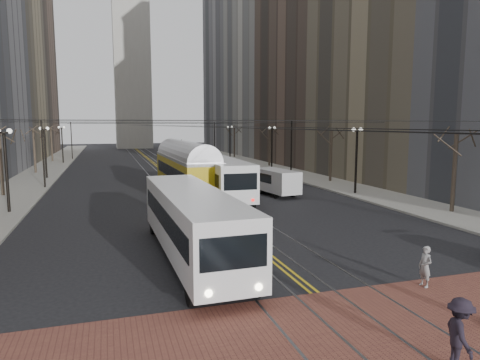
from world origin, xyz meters
TOP-DOWN VIEW (x-y plane):
  - ground at (0.00, 0.00)m, footprint 260.00×260.00m
  - sidewalk_left at (-15.00, 45.00)m, footprint 5.00×140.00m
  - sidewalk_right at (15.00, 45.00)m, footprint 5.00×140.00m
  - crosswalk_band at (0.00, -4.00)m, footprint 25.00×6.00m
  - streetcar_rails at (0.00, 45.00)m, footprint 4.80×130.00m
  - centre_lines at (0.00, 45.00)m, footprint 0.42×130.00m
  - building_left_far at (-25.50, 86.00)m, footprint 16.00×20.00m
  - building_right_mid at (25.50, 46.00)m, footprint 16.00×20.00m
  - building_right_midfar at (27.50, 66.00)m, footprint 20.00×20.00m
  - building_right_far at (25.50, 86.00)m, footprint 16.00×20.00m
  - clock_tower at (0.00, 102.00)m, footprint 12.00×12.00m
  - lamp_posts at (-0.00, 28.75)m, footprint 27.60×57.20m
  - street_trees at (0.00, 35.25)m, footprint 31.68×53.28m
  - trolley_wires at (0.00, 34.83)m, footprint 25.96×120.00m
  - transit_bus at (-3.50, 4.40)m, footprint 2.89×12.68m
  - streetcar at (-0.50, 22.83)m, footprint 3.20×15.34m
  - rear_bus at (1.80, 19.71)m, footprint 3.10×12.84m
  - cargo_van at (6.91, 19.64)m, footprint 2.63×5.30m
  - sedan_grey at (5.58, 24.58)m, footprint 1.72×4.01m
  - pedestrian_b at (4.28, -1.66)m, footprint 0.41×0.60m
  - pedestrian_d at (1.16, -6.50)m, footprint 1.08×1.37m

SIDE VIEW (x-z plane):
  - ground at x=0.00m, z-range 0.00..0.00m
  - streetcar_rails at x=0.00m, z-range 0.00..0.01m
  - crosswalk_band at x=0.00m, z-range 0.00..0.01m
  - centre_lines at x=0.00m, z-range 0.01..0.01m
  - sidewalk_left at x=-15.00m, z-range 0.00..0.15m
  - sidewalk_right at x=15.00m, z-range 0.00..0.15m
  - sedan_grey at x=5.58m, z-range 0.00..1.35m
  - pedestrian_b at x=4.28m, z-range 0.01..1.58m
  - pedestrian_d at x=1.16m, z-range 0.01..1.87m
  - cargo_van at x=6.91m, z-range 0.00..2.25m
  - transit_bus at x=-3.50m, z-range 0.00..3.16m
  - rear_bus at x=1.80m, z-range 0.00..3.33m
  - streetcar at x=-0.50m, z-range 0.00..3.60m
  - street_trees at x=0.00m, z-range 0.00..5.60m
  - lamp_posts at x=0.00m, z-range 0.00..5.60m
  - trolley_wires at x=0.00m, z-range 0.47..7.07m
  - building_right_mid at x=25.50m, z-range 0.00..34.00m
  - building_left_far at x=-25.50m, z-range 0.00..40.00m
  - building_right_far at x=25.50m, z-range 0.00..40.00m
  - building_right_midfar at x=27.50m, z-range 0.00..52.00m
  - clock_tower at x=0.00m, z-range 2.96..68.96m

